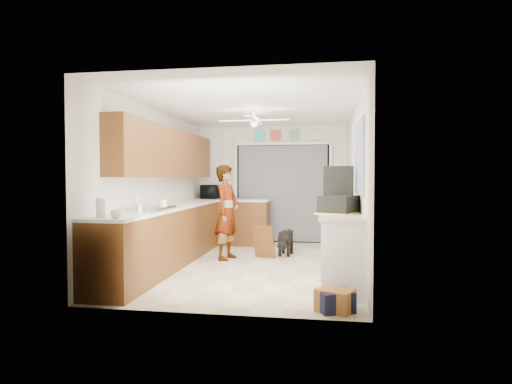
{
  "coord_description": "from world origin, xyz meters",
  "views": [
    {
      "loc": [
        1.13,
        -6.7,
        1.4
      ],
      "look_at": [
        0.0,
        0.4,
        1.15
      ],
      "focal_mm": 30.0,
      "sensor_mm": 36.0,
      "label": 1
    }
  ],
  "objects_px": {
    "microwave": "(212,192)",
    "dog": "(286,242)",
    "suitcase": "(339,204)",
    "cup": "(116,214)",
    "man": "(227,212)",
    "cardboard_box": "(335,300)",
    "paper_towel_roll": "(101,208)",
    "navy_crate": "(335,301)"
  },
  "relations": [
    {
      "from": "cardboard_box",
      "to": "man",
      "type": "height_order",
      "value": "man"
    },
    {
      "from": "man",
      "to": "paper_towel_roll",
      "type": "bearing_deg",
      "value": 175.23
    },
    {
      "from": "microwave",
      "to": "suitcase",
      "type": "xyz_separation_m",
      "value": [
        2.56,
        -3.31,
        -0.04
      ]
    },
    {
      "from": "paper_towel_roll",
      "to": "cardboard_box",
      "type": "distance_m",
      "value": 2.76
    },
    {
      "from": "cup",
      "to": "dog",
      "type": "relative_size",
      "value": 0.2
    },
    {
      "from": "suitcase",
      "to": "dog",
      "type": "height_order",
      "value": "suitcase"
    },
    {
      "from": "cup",
      "to": "cardboard_box",
      "type": "height_order",
      "value": "cup"
    },
    {
      "from": "cup",
      "to": "suitcase",
      "type": "height_order",
      "value": "suitcase"
    },
    {
      "from": "cup",
      "to": "paper_towel_roll",
      "type": "relative_size",
      "value": 0.54
    },
    {
      "from": "microwave",
      "to": "cup",
      "type": "height_order",
      "value": "microwave"
    },
    {
      "from": "cardboard_box",
      "to": "suitcase",
      "type": "bearing_deg",
      "value": 86.37
    },
    {
      "from": "suitcase",
      "to": "navy_crate",
      "type": "bearing_deg",
      "value": -70.68
    },
    {
      "from": "microwave",
      "to": "suitcase",
      "type": "height_order",
      "value": "microwave"
    },
    {
      "from": "cup",
      "to": "man",
      "type": "xyz_separation_m",
      "value": [
        0.66,
        2.63,
        -0.18
      ]
    },
    {
      "from": "man",
      "to": "suitcase",
      "type": "bearing_deg",
      "value": -116.09
    },
    {
      "from": "paper_towel_roll",
      "to": "cardboard_box",
      "type": "bearing_deg",
      "value": 1.1
    },
    {
      "from": "dog",
      "to": "paper_towel_roll",
      "type": "bearing_deg",
      "value": -113.04
    },
    {
      "from": "suitcase",
      "to": "man",
      "type": "bearing_deg",
      "value": 163.79
    },
    {
      "from": "paper_towel_roll",
      "to": "cardboard_box",
      "type": "relative_size",
      "value": 0.61
    },
    {
      "from": "man",
      "to": "navy_crate",
      "type": "bearing_deg",
      "value": -132.87
    },
    {
      "from": "microwave",
      "to": "cup",
      "type": "distance_m",
      "value": 4.46
    },
    {
      "from": "microwave",
      "to": "dog",
      "type": "distance_m",
      "value": 2.29
    },
    {
      "from": "cup",
      "to": "dog",
      "type": "xyz_separation_m",
      "value": [
        1.62,
        3.17,
        -0.75
      ]
    },
    {
      "from": "microwave",
      "to": "navy_crate",
      "type": "xyz_separation_m",
      "value": [
        2.49,
        -4.41,
        -0.98
      ]
    },
    {
      "from": "cardboard_box",
      "to": "dog",
      "type": "bearing_deg",
      "value": 104.19
    },
    {
      "from": "cup",
      "to": "paper_towel_roll",
      "type": "xyz_separation_m",
      "value": [
        -0.18,
        0.0,
        0.06
      ]
    },
    {
      "from": "cardboard_box",
      "to": "dog",
      "type": "xyz_separation_m",
      "value": [
        -0.79,
        3.12,
        0.13
      ]
    },
    {
      "from": "cardboard_box",
      "to": "man",
      "type": "distance_m",
      "value": 3.19
    },
    {
      "from": "suitcase",
      "to": "dog",
      "type": "bearing_deg",
      "value": 136.01
    },
    {
      "from": "paper_towel_roll",
      "to": "man",
      "type": "bearing_deg",
      "value": 72.16
    },
    {
      "from": "microwave",
      "to": "suitcase",
      "type": "distance_m",
      "value": 4.18
    },
    {
      "from": "dog",
      "to": "microwave",
      "type": "bearing_deg",
      "value": 149.46
    },
    {
      "from": "cup",
      "to": "man",
      "type": "height_order",
      "value": "man"
    },
    {
      "from": "suitcase",
      "to": "dog",
      "type": "xyz_separation_m",
      "value": [
        -0.86,
        2.02,
        -0.81
      ]
    },
    {
      "from": "suitcase",
      "to": "paper_towel_roll",
      "type": "bearing_deg",
      "value": -133.63
    },
    {
      "from": "paper_towel_roll",
      "to": "suitcase",
      "type": "distance_m",
      "value": 2.9
    },
    {
      "from": "suitcase",
      "to": "man",
      "type": "distance_m",
      "value": 2.36
    },
    {
      "from": "microwave",
      "to": "dog",
      "type": "relative_size",
      "value": 0.87
    },
    {
      "from": "navy_crate",
      "to": "man",
      "type": "distance_m",
      "value": 3.19
    },
    {
      "from": "paper_towel_roll",
      "to": "man",
      "type": "xyz_separation_m",
      "value": [
        0.85,
        2.63,
        -0.25
      ]
    },
    {
      "from": "cup",
      "to": "dog",
      "type": "height_order",
      "value": "cup"
    },
    {
      "from": "paper_towel_roll",
      "to": "dog",
      "type": "xyz_separation_m",
      "value": [
        1.8,
        3.17,
        -0.81
      ]
    }
  ]
}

